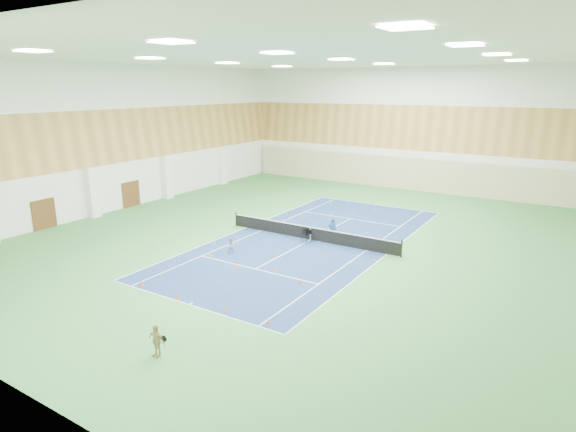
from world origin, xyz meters
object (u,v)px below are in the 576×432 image
(child_apron, at_px, (156,340))
(child_court, at_px, (231,246))
(tennis_net, at_px, (311,232))
(coach, at_px, (332,230))
(ball_cart, at_px, (307,236))

(child_apron, bearing_deg, child_court, 112.80)
(tennis_net, xyz_separation_m, coach, (1.35, 0.60, 0.26))
(coach, xyz_separation_m, ball_cart, (-1.31, -1.20, -0.36))
(child_court, bearing_deg, child_apron, -104.66)
(tennis_net, height_order, child_court, tennis_net)
(child_apron, height_order, ball_cart, child_apron)
(child_court, height_order, ball_cart, child_court)
(child_court, height_order, child_apron, child_apron)
(child_court, bearing_deg, ball_cart, 16.95)
(coach, height_order, ball_cart, coach)
(coach, distance_m, child_apron, 16.51)
(child_apron, distance_m, ball_cart, 15.43)
(ball_cart, bearing_deg, child_apron, -63.56)
(tennis_net, bearing_deg, child_court, -120.10)
(coach, xyz_separation_m, child_court, (-4.23, -5.58, -0.31))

